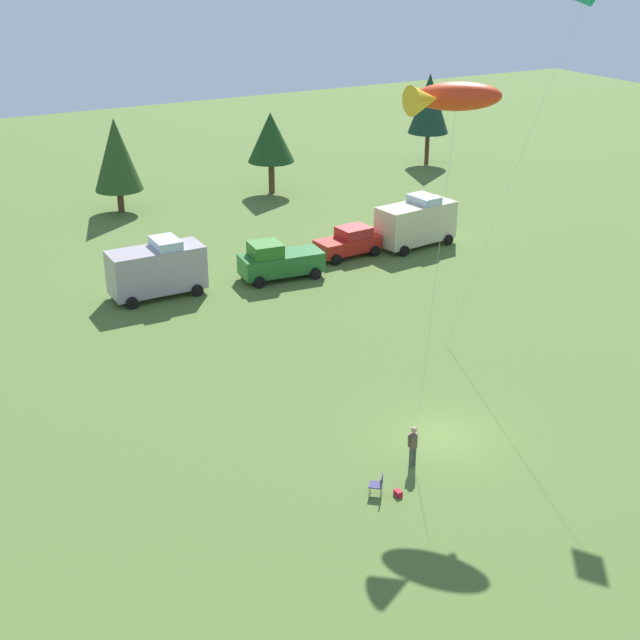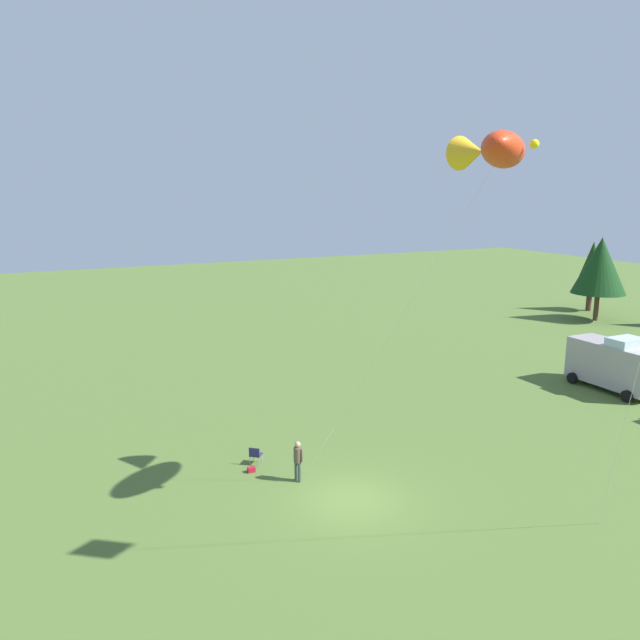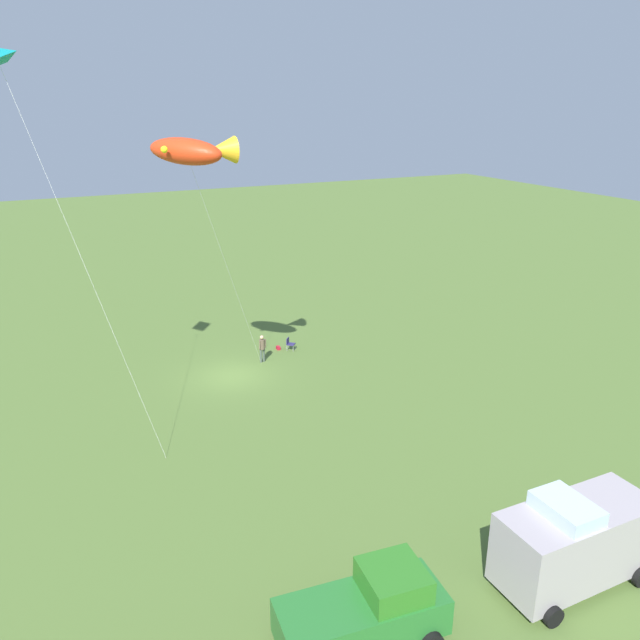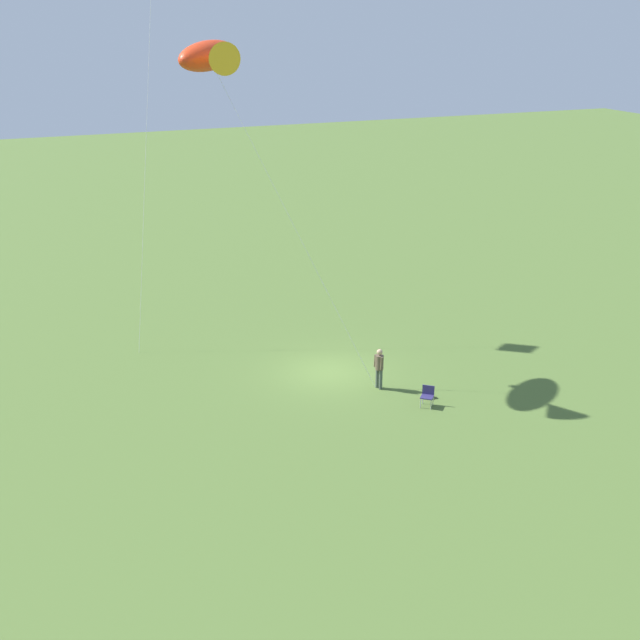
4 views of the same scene
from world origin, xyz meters
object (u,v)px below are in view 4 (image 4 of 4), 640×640
at_px(person_kite_flyer, 379,366).
at_px(folding_chair, 428,394).
at_px(backpack_on_grass, 429,395).
at_px(kite_large_fish, 211,56).

bearing_deg(person_kite_flyer, folding_chair, 99.37).
bearing_deg(folding_chair, person_kite_flyer, -114.74).
relative_size(folding_chair, backpack_on_grass, 2.56).
bearing_deg(person_kite_flyer, backpack_on_grass, 116.47).
bearing_deg(kite_large_fish, folding_chair, -138.14).
relative_size(backpack_on_grass, kite_large_fish, 0.02).
height_order(person_kite_flyer, folding_chair, person_kite_flyer).
bearing_deg(folding_chair, backpack_on_grass, -173.09).
xyz_separation_m(person_kite_flyer, kite_large_fish, (4.80, 5.29, 12.11)).
relative_size(folding_chair, kite_large_fish, 0.06).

